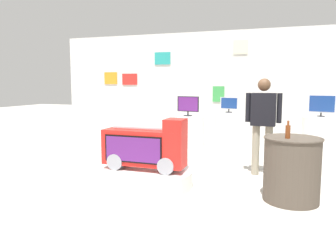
{
  "coord_description": "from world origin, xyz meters",
  "views": [
    {
      "loc": [
        1.67,
        -4.67,
        1.47
      ],
      "look_at": [
        -0.07,
        0.44,
        0.85
      ],
      "focal_mm": 34.43,
      "sensor_mm": 36.0,
      "label": 1
    }
  ],
  "objects_px": {
    "tv_on_left_rear": "(229,104)",
    "tv_on_center_rear": "(188,105)",
    "shopper_browsing_near_truck": "(263,119)",
    "main_display_pedestal": "(144,177)",
    "novelty_firetruck_tv": "(145,148)",
    "display_pedestal_right_rear": "(320,132)",
    "display_pedestal_left_rear": "(228,126)",
    "tv_on_right_rear": "(322,104)",
    "side_table_round": "(292,169)",
    "bottle_on_side_table": "(288,131)",
    "display_pedestal_center_rear": "(188,131)"
  },
  "relations": [
    {
      "from": "novelty_firetruck_tv",
      "to": "side_table_round",
      "type": "bearing_deg",
      "value": 0.83
    },
    {
      "from": "tv_on_left_rear",
      "to": "side_table_round",
      "type": "relative_size",
      "value": 0.59
    },
    {
      "from": "display_pedestal_right_rear",
      "to": "shopper_browsing_near_truck",
      "type": "distance_m",
      "value": 3.21
    },
    {
      "from": "novelty_firetruck_tv",
      "to": "side_table_round",
      "type": "relative_size",
      "value": 1.49
    },
    {
      "from": "tv_on_left_rear",
      "to": "shopper_browsing_near_truck",
      "type": "xyz_separation_m",
      "value": [
        1.02,
        -3.32,
        -0.03
      ]
    },
    {
      "from": "main_display_pedestal",
      "to": "tv_on_center_rear",
      "type": "height_order",
      "value": "tv_on_center_rear"
    },
    {
      "from": "display_pedestal_left_rear",
      "to": "display_pedestal_right_rear",
      "type": "xyz_separation_m",
      "value": [
        2.2,
        -0.39,
        0.0
      ]
    },
    {
      "from": "display_pedestal_center_rear",
      "to": "side_table_round",
      "type": "bearing_deg",
      "value": -54.88
    },
    {
      "from": "novelty_firetruck_tv",
      "to": "tv_on_center_rear",
      "type": "height_order",
      "value": "tv_on_center_rear"
    },
    {
      "from": "shopper_browsing_near_truck",
      "to": "side_table_round",
      "type": "bearing_deg",
      "value": -69.55
    },
    {
      "from": "tv_on_center_rear",
      "to": "shopper_browsing_near_truck",
      "type": "relative_size",
      "value": 0.35
    },
    {
      "from": "display_pedestal_center_rear",
      "to": "tv_on_right_rear",
      "type": "distance_m",
      "value": 3.18
    },
    {
      "from": "bottle_on_side_table",
      "to": "shopper_browsing_near_truck",
      "type": "xyz_separation_m",
      "value": [
        -0.34,
        1.19,
        0.01
      ]
    },
    {
      "from": "main_display_pedestal",
      "to": "side_table_round",
      "type": "xyz_separation_m",
      "value": [
        2.0,
        0.02,
        0.3
      ]
    },
    {
      "from": "display_pedestal_right_rear",
      "to": "tv_on_right_rear",
      "type": "bearing_deg",
      "value": -73.82
    },
    {
      "from": "display_pedestal_left_rear",
      "to": "bottle_on_side_table",
      "type": "xyz_separation_m",
      "value": [
        1.36,
        -4.52,
        0.54
      ]
    },
    {
      "from": "display_pedestal_left_rear",
      "to": "side_table_round",
      "type": "distance_m",
      "value": 4.65
    },
    {
      "from": "main_display_pedestal",
      "to": "novelty_firetruck_tv",
      "type": "relative_size",
      "value": 1.16
    },
    {
      "from": "display_pedestal_left_rear",
      "to": "shopper_browsing_near_truck",
      "type": "xyz_separation_m",
      "value": [
        1.02,
        -3.33,
        0.55
      ]
    },
    {
      "from": "shopper_browsing_near_truck",
      "to": "display_pedestal_center_rear",
      "type": "bearing_deg",
      "value": 131.36
    },
    {
      "from": "tv_on_right_rear",
      "to": "shopper_browsing_near_truck",
      "type": "relative_size",
      "value": 0.37
    },
    {
      "from": "tv_on_left_rear",
      "to": "tv_on_right_rear",
      "type": "bearing_deg",
      "value": -10.14
    },
    {
      "from": "display_pedestal_center_rear",
      "to": "display_pedestal_right_rear",
      "type": "xyz_separation_m",
      "value": [
        2.99,
        0.89,
        0.0
      ]
    },
    {
      "from": "tv_on_center_rear",
      "to": "display_pedestal_right_rear",
      "type": "xyz_separation_m",
      "value": [
        2.98,
        0.89,
        -0.62
      ]
    },
    {
      "from": "novelty_firetruck_tv",
      "to": "bottle_on_side_table",
      "type": "bearing_deg",
      "value": -2.06
    },
    {
      "from": "display_pedestal_left_rear",
      "to": "tv_on_right_rear",
      "type": "bearing_deg",
      "value": -10.23
    },
    {
      "from": "tv_on_right_rear",
      "to": "novelty_firetruck_tv",
      "type": "bearing_deg",
      "value": -124.19
    },
    {
      "from": "tv_on_left_rear",
      "to": "display_pedestal_left_rear",
      "type": "bearing_deg",
      "value": 104.75
    },
    {
      "from": "tv_on_center_rear",
      "to": "tv_on_right_rear",
      "type": "height_order",
      "value": "tv_on_right_rear"
    },
    {
      "from": "display_pedestal_center_rear",
      "to": "side_table_round",
      "type": "height_order",
      "value": "side_table_round"
    },
    {
      "from": "tv_on_left_rear",
      "to": "side_table_round",
      "type": "height_order",
      "value": "tv_on_left_rear"
    },
    {
      "from": "main_display_pedestal",
      "to": "tv_on_left_rear",
      "type": "relative_size",
      "value": 2.94
    },
    {
      "from": "display_pedestal_center_rear",
      "to": "tv_on_center_rear",
      "type": "height_order",
      "value": "tv_on_center_rear"
    },
    {
      "from": "novelty_firetruck_tv",
      "to": "bottle_on_side_table",
      "type": "height_order",
      "value": "bottle_on_side_table"
    },
    {
      "from": "tv_on_left_rear",
      "to": "bottle_on_side_table",
      "type": "xyz_separation_m",
      "value": [
        1.36,
        -4.52,
        -0.04
      ]
    },
    {
      "from": "tv_on_right_rear",
      "to": "side_table_round",
      "type": "relative_size",
      "value": 0.71
    },
    {
      "from": "side_table_round",
      "to": "shopper_browsing_near_truck",
      "type": "distance_m",
      "value": 1.27
    },
    {
      "from": "display_pedestal_right_rear",
      "to": "side_table_round",
      "type": "bearing_deg",
      "value": -100.9
    },
    {
      "from": "main_display_pedestal",
      "to": "side_table_round",
      "type": "distance_m",
      "value": 2.02
    },
    {
      "from": "tv_on_left_rear",
      "to": "tv_on_center_rear",
      "type": "xyz_separation_m",
      "value": [
        -0.78,
        -1.28,
        0.04
      ]
    },
    {
      "from": "display_pedestal_left_rear",
      "to": "display_pedestal_center_rear",
      "type": "bearing_deg",
      "value": -121.44
    },
    {
      "from": "tv_on_center_rear",
      "to": "display_pedestal_right_rear",
      "type": "relative_size",
      "value": 0.69
    },
    {
      "from": "tv_on_right_rear",
      "to": "tv_on_left_rear",
      "type": "bearing_deg",
      "value": 169.86
    },
    {
      "from": "main_display_pedestal",
      "to": "shopper_browsing_near_truck",
      "type": "xyz_separation_m",
      "value": [
        1.59,
        1.12,
        0.79
      ]
    },
    {
      "from": "novelty_firetruck_tv",
      "to": "display_pedestal_left_rear",
      "type": "xyz_separation_m",
      "value": [
        0.55,
        4.45,
        -0.19
      ]
    },
    {
      "from": "tv_on_left_rear",
      "to": "bottle_on_side_table",
      "type": "relative_size",
      "value": 2.19
    },
    {
      "from": "novelty_firetruck_tv",
      "to": "display_pedestal_center_rear",
      "type": "relative_size",
      "value": 1.56
    },
    {
      "from": "tv_on_left_rear",
      "to": "side_table_round",
      "type": "xyz_separation_m",
      "value": [
        1.43,
        -4.42,
        -0.53
      ]
    },
    {
      "from": "display_pedestal_left_rear",
      "to": "tv_on_right_rear",
      "type": "distance_m",
      "value": 2.33
    },
    {
      "from": "novelty_firetruck_tv",
      "to": "tv_on_center_rear",
      "type": "xyz_separation_m",
      "value": [
        -0.23,
        3.17,
        0.43
      ]
    }
  ]
}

